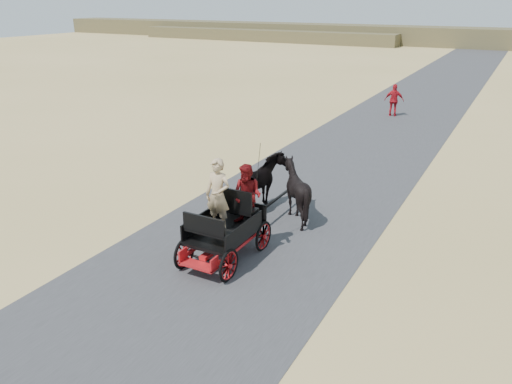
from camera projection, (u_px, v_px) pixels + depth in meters
The scene contains 10 objects.
ground at pixel (246, 243), 13.13m from camera, with size 140.00×140.00×0.00m, color tan.
road at pixel (246, 243), 13.13m from camera, with size 6.00×140.00×0.01m, color #38383A.
ridge_far at pixel (486, 38), 63.46m from camera, with size 140.00×6.00×2.40m, color brown.
ridge_near at pixel (263, 35), 73.64m from camera, with size 40.00×4.00×1.60m, color brown.
carriage at pixel (225, 244), 12.28m from camera, with size 1.30×2.40×0.72m, color black, non-canonical shape.
horse_left at pixel (262, 185), 14.81m from camera, with size 0.91×2.01×1.70m, color black.
horse_right at pixel (296, 191), 14.32m from camera, with size 1.37×1.54×1.70m, color black.
driver_man at pixel (218, 195), 11.96m from camera, with size 0.66×0.43×1.80m, color tan.
passenger_woman at pixel (247, 195), 12.22m from camera, with size 0.77×0.60×1.58m, color #660C0F.
pedestrian at pixel (394, 100), 26.89m from camera, with size 1.01×0.42×1.73m, color #AF141E.
Camera 1 is at (5.82, -10.19, 6.04)m, focal length 35.00 mm.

